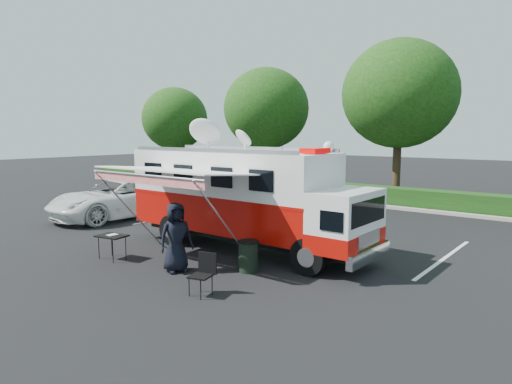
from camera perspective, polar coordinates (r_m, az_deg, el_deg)
ground_plane at (r=15.35m, az=-1.17°, el=-7.24°), size 120.00×120.00×0.00m
back_border at (r=25.76m, az=19.74°, el=9.50°), size 60.00×6.14×8.87m
stall_lines at (r=17.97m, az=3.70°, el=-5.06°), size 24.12×5.50×0.01m
command_truck at (r=15.04m, az=-1.41°, el=-0.56°), size 8.75×2.41×4.20m
awning at (r=13.70m, az=-10.67°, el=2.33°), size 4.77×2.48×2.89m
white_suv at (r=21.99m, az=-16.66°, el=-3.06°), size 3.51×6.60×1.77m
person at (r=13.25m, az=-9.87°, el=-9.75°), size 0.93×1.12×1.97m
folding_table at (r=14.77m, az=-17.58°, el=-5.34°), size 0.99×0.78×0.76m
folding_chair at (r=11.20m, az=-6.52°, el=-9.66°), size 0.60×0.63×1.02m
trash_bin at (r=12.93m, az=-0.97°, el=-8.02°), size 0.59×0.59×0.88m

